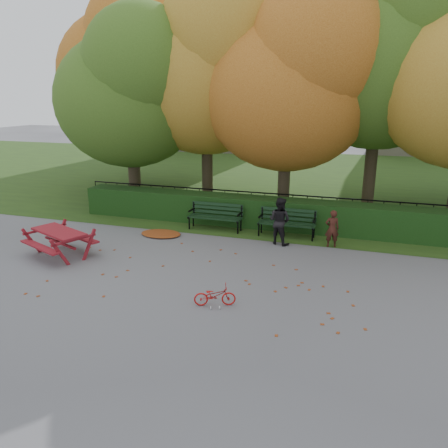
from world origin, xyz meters
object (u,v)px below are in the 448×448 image
(tree_a, at_px, (133,90))
(tree_f, at_px, (134,64))
(tree_d, at_px, (394,44))
(child, at_px, (332,229))
(tree_b, at_px, (213,65))
(tree_c, at_px, (296,80))
(bicycle, at_px, (215,295))
(adult, at_px, (280,221))
(picnic_table, at_px, (59,236))
(bench_right, at_px, (287,221))
(bench_left, at_px, (216,214))

(tree_a, bearing_deg, tree_f, 117.98)
(tree_d, bearing_deg, child, -107.93)
(tree_b, distance_m, tree_f, 5.32)
(tree_c, relative_size, child, 7.09)
(tree_d, bearing_deg, bicycle, -111.14)
(bicycle, bearing_deg, tree_f, 14.45)
(tree_c, relative_size, bicycle, 8.92)
(tree_d, height_order, tree_f, tree_d)
(tree_c, xyz_separation_m, adult, (0.17, -3.06, -4.10))
(picnic_table, relative_size, bicycle, 2.39)
(tree_c, bearing_deg, bench_right, -83.30)
(tree_a, distance_m, bicycle, 10.06)
(tree_c, xyz_separation_m, bicycle, (-0.35, -7.51, -4.59))
(tree_f, distance_m, picnic_table, 10.89)
(tree_d, distance_m, bench_left, 8.31)
(tree_b, bearing_deg, bicycle, -70.55)
(tree_c, xyz_separation_m, picnic_table, (-5.45, -6.00, -4.24))
(bench_left, relative_size, bench_right, 1.00)
(tree_a, bearing_deg, bicycle, -51.46)
(bench_left, bearing_deg, adult, -19.17)
(bench_left, xyz_separation_m, bench_right, (2.40, 0.00, 0.00))
(tree_f, bearing_deg, tree_d, -10.33)
(tree_c, height_order, picnic_table, tree_c)
(tree_d, xyz_separation_m, bicycle, (-3.39, -8.78, -5.75))
(bench_right, relative_size, picnic_table, 0.84)
(bench_left, xyz_separation_m, bicycle, (1.79, -5.25, -0.28))
(bench_right, relative_size, child, 1.59)
(bench_right, bearing_deg, bicycle, -96.68)
(tree_f, bearing_deg, tree_b, -27.99)
(adult, bearing_deg, picnic_table, 47.11)
(child, bearing_deg, tree_b, -50.25)
(child, bearing_deg, picnic_table, 9.63)
(tree_f, relative_size, bench_left, 5.10)
(tree_a, relative_size, tree_f, 0.81)
(tree_b, xyz_separation_m, bench_right, (3.54, -3.04, -4.88))
(tree_f, relative_size, adult, 6.36)
(tree_c, bearing_deg, child, -59.24)
(tree_b, relative_size, bench_left, 4.88)
(picnic_table, xyz_separation_m, adult, (5.62, 2.94, 0.14))
(bench_left, distance_m, picnic_table, 5.00)
(child, bearing_deg, bench_right, -36.86)
(tree_d, bearing_deg, tree_a, -169.67)
(tree_c, xyz_separation_m, bench_left, (-2.13, -2.26, -4.30))
(child, height_order, adult, adult)
(tree_f, bearing_deg, bench_right, -33.92)
(tree_f, distance_m, bench_right, 11.19)
(tree_c, xyz_separation_m, bench_right, (0.27, -2.26, -4.30))
(tree_a, height_order, bench_left, tree_a)
(tree_a, relative_size, bench_left, 4.16)
(tree_a, distance_m, bench_left, 5.89)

